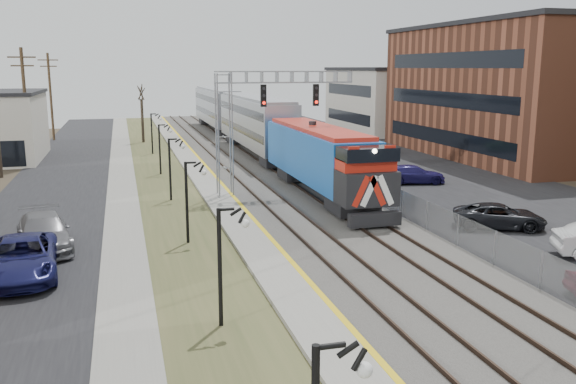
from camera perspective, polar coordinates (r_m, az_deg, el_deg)
name	(u,v)px	position (r m, az deg, el deg)	size (l,w,h in m)	color
street_west	(57,186)	(46.59, -20.81, 0.50)	(7.00, 120.00, 0.04)	black
sidewalk	(122,183)	(46.35, -15.28, 0.83)	(2.00, 120.00, 0.08)	gray
grass_median	(163,181)	(46.43, -11.57, 1.01)	(4.00, 120.00, 0.06)	#404826
platform	(204,178)	(46.69, -7.91, 1.30)	(2.00, 120.00, 0.24)	gray
ballast_bed	(268,175)	(47.58, -1.93, 1.58)	(8.00, 120.00, 0.20)	#595651
parking_lot	(408,170)	(51.66, 11.14, 2.07)	(16.00, 120.00, 0.04)	black
platform_edge	(215,176)	(46.79, -6.84, 1.51)	(0.24, 120.00, 0.01)	gold
track_near	(242,174)	(47.14, -4.29, 1.67)	(1.58, 120.00, 0.15)	#2D2119
track_far	(286,172)	(47.91, -0.18, 1.86)	(1.58, 120.00, 0.15)	#2D2119
train	(247,122)	(62.47, -3.90, 6.52)	(3.00, 63.05, 5.33)	#1558B2
signal_gantry	(250,111)	(39.51, -3.56, 7.54)	(9.00, 1.07, 8.15)	gray
lampposts	(186,202)	(29.70, -9.51, -0.93)	(0.14, 62.14, 4.00)	black
fence	(319,164)	(48.59, 2.90, 2.61)	(0.04, 120.00, 1.60)	gray
bare_trees	(43,143)	(50.17, -21.95, 4.27)	(12.30, 42.30, 5.95)	#382D23
car_lot_c	(500,217)	(33.89, 19.18, -2.21)	(2.16, 4.69, 1.30)	black
car_lot_d	(413,175)	(45.42, 11.65, 1.59)	(1.87, 4.59, 1.33)	navy
car_lot_e	(392,172)	(45.80, 9.74, 1.83)	(1.74, 4.33, 1.47)	slate
car_lot_f	(348,151)	(57.11, 5.60, 3.79)	(1.44, 4.14, 1.36)	#0A360E
car_street_a	(22,259)	(26.86, -23.63, -5.75)	(2.66, 5.77, 1.60)	#15174C
car_street_b	(44,233)	(30.56, -21.89, -3.58)	(2.25, 5.53, 1.60)	slate
car_lot_g	(312,144)	(62.93, 2.24, 4.54)	(1.57, 3.91, 1.33)	navy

